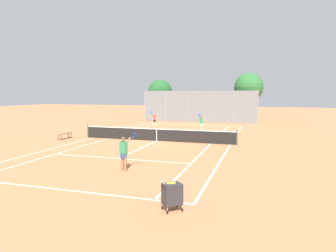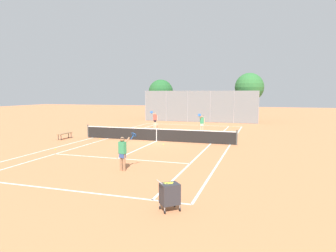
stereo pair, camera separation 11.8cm
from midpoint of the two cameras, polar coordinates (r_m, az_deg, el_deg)
name	(u,v)px [view 1 (the left image)]	position (r m, az deg, el deg)	size (l,w,h in m)	color
ground_plane	(157,141)	(22.73, -2.32, -2.87)	(120.00, 120.00, 0.00)	#CC7A4C
court_line_markings	(157,141)	(22.73, -2.32, -2.86)	(11.10, 23.90, 0.01)	silver
tennis_net	(157,134)	(22.66, -2.33, -1.60)	(12.00, 0.10, 1.07)	#474C47
ball_cart	(172,194)	(9.46, 0.42, -12.76)	(0.77, 0.76, 0.96)	#2D2D33
player_near_side	(124,151)	(14.12, -8.67, -4.77)	(0.81, 0.70, 1.77)	#936B4C
player_far_left	(155,119)	(31.23, -2.68, 1.35)	(0.59, 0.80, 1.77)	beige
player_far_right	(202,122)	(27.61, 6.29, 0.67)	(0.53, 0.84, 1.77)	#D8A884
loose_tennis_ball_0	(100,139)	(24.29, -13.03, -2.35)	(0.07, 0.07, 0.07)	#D1DB33
loose_tennis_ball_1	(233,127)	(32.11, 12.10, -0.25)	(0.07, 0.07, 0.07)	#D1DB33
loose_tennis_ball_2	(164,145)	(20.96, -0.95, -3.56)	(0.07, 0.07, 0.07)	#D1DB33
loose_tennis_ball_3	(56,149)	(20.48, -20.78, -4.20)	(0.07, 0.07, 0.07)	#D1DB33
loose_tennis_ball_4	(149,134)	(26.57, -3.75, -1.47)	(0.07, 0.07, 0.07)	#D1DB33
loose_tennis_ball_5	(104,136)	(25.39, -12.23, -1.96)	(0.07, 0.07, 0.07)	#D1DB33
courtside_bench	(65,134)	(24.99, -19.22, -1.43)	(0.36, 1.50, 0.47)	olive
back_fence	(198,106)	(37.46, 5.69, 3.73)	(14.34, 0.08, 3.92)	gray
tree_behind_left	(160,92)	(42.46, -1.53, 6.43)	(3.44, 3.44, 5.51)	brown
tree_behind_right	(249,88)	(39.53, 15.06, 7.01)	(3.63, 3.63, 6.15)	brown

